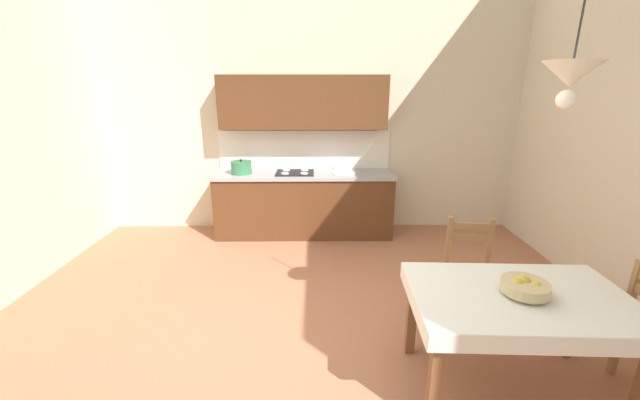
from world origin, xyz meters
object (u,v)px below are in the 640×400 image
(dining_table, at_px, (518,311))
(dining_chair_kitchen_side, at_px, (470,274))
(fruit_bowl, at_px, (525,287))
(kitchen_cabinetry, at_px, (304,176))
(pendant_lamp, at_px, (571,75))

(dining_table, relative_size, dining_chair_kitchen_side, 1.57)
(dining_chair_kitchen_side, bearing_deg, fruit_bowl, -91.54)
(dining_chair_kitchen_side, bearing_deg, dining_table, -92.31)
(dining_chair_kitchen_side, xyz_separation_m, fruit_bowl, (-0.02, -0.86, 0.37))
(fruit_bowl, bearing_deg, kitchen_cabinetry, 117.53)
(dining_table, bearing_deg, kitchen_cabinetry, 117.43)
(kitchen_cabinetry, relative_size, dining_chair_kitchen_side, 2.67)
(fruit_bowl, height_order, pendant_lamp, pendant_lamp)
(dining_table, distance_m, fruit_bowl, 0.19)
(dining_table, bearing_deg, pendant_lamp, 7.10)
(dining_chair_kitchen_side, height_order, pendant_lamp, pendant_lamp)
(dining_table, bearing_deg, dining_chair_kitchen_side, 87.69)
(kitchen_cabinetry, relative_size, fruit_bowl, 8.28)
(dining_chair_kitchen_side, xyz_separation_m, pendant_lamp, (0.03, -0.85, 1.68))
(dining_table, bearing_deg, fruit_bowl, -38.02)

